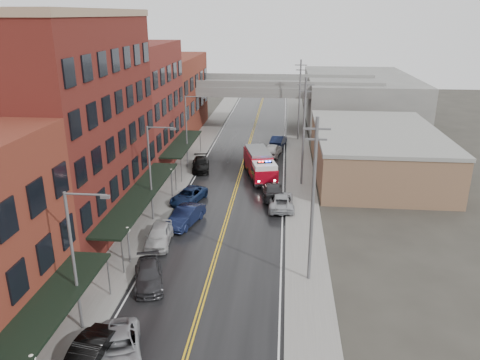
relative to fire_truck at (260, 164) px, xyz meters
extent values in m
cube|color=black|center=(-2.40, -7.23, -1.63)|extent=(11.00, 160.00, 0.02)
cube|color=slate|center=(-9.70, -7.23, -1.56)|extent=(3.00, 160.00, 0.15)
cube|color=slate|center=(4.90, -7.23, -1.56)|extent=(3.00, 160.00, 0.15)
cube|color=gray|center=(-8.05, -7.23, -1.56)|extent=(0.30, 160.00, 0.15)
cube|color=gray|center=(3.25, -7.23, -1.56)|extent=(0.30, 160.00, 0.15)
cube|color=#5B1B18|center=(-15.70, -14.23, 7.36)|extent=(9.00, 20.00, 18.00)
cube|color=maroon|center=(-15.70, 3.27, 5.86)|extent=(9.00, 15.00, 15.00)
cube|color=maroon|center=(-15.70, 20.77, 4.36)|extent=(9.00, 20.00, 12.00)
cube|color=brown|center=(13.60, 2.77, 0.86)|extent=(14.00, 22.00, 5.00)
cube|color=slate|center=(15.60, 32.77, 2.36)|extent=(18.00, 30.00, 8.00)
cube|color=black|center=(-9.90, -33.23, 1.36)|extent=(2.60, 16.00, 0.18)
cylinder|color=slate|center=(-8.75, -25.63, -0.14)|extent=(0.10, 0.10, 3.00)
cube|color=black|center=(-9.90, -14.23, 1.36)|extent=(2.60, 18.00, 0.18)
cylinder|color=slate|center=(-8.75, -22.83, -0.14)|extent=(0.10, 0.10, 3.00)
cylinder|color=slate|center=(-8.75, -5.63, -0.14)|extent=(0.10, 0.10, 3.00)
cube|color=black|center=(-9.90, 3.27, 1.36)|extent=(2.60, 13.00, 0.18)
cylinder|color=slate|center=(-8.75, -2.83, -0.14)|extent=(0.10, 0.10, 3.00)
cylinder|color=slate|center=(-8.75, 9.37, -0.14)|extent=(0.10, 0.10, 3.00)
sphere|color=silver|center=(-8.80, -35.23, 1.26)|extent=(0.44, 0.44, 0.44)
cylinder|color=#59595B|center=(-8.80, -21.23, -0.24)|extent=(0.14, 0.14, 2.80)
sphere|color=silver|center=(-8.80, -21.23, 1.26)|extent=(0.44, 0.44, 0.44)
cylinder|color=#59595B|center=(-8.80, -7.23, -0.24)|extent=(0.14, 0.14, 2.80)
sphere|color=silver|center=(-8.80, -7.23, 1.26)|extent=(0.44, 0.44, 0.44)
cylinder|color=#59595B|center=(-9.20, -29.23, 2.86)|extent=(0.18, 0.18, 9.00)
cylinder|color=#59595B|center=(-8.00, -29.23, 7.26)|extent=(2.40, 0.12, 0.12)
cube|color=#59595B|center=(-6.90, -29.23, 7.16)|extent=(0.50, 0.22, 0.18)
cylinder|color=#59595B|center=(-9.20, -13.23, 2.86)|extent=(0.18, 0.18, 9.00)
cylinder|color=#59595B|center=(-8.00, -13.23, 7.26)|extent=(2.40, 0.12, 0.12)
cube|color=#59595B|center=(-6.90, -13.23, 7.16)|extent=(0.50, 0.22, 0.18)
cylinder|color=#59595B|center=(-9.20, 2.77, 2.86)|extent=(0.18, 0.18, 9.00)
cylinder|color=#59595B|center=(-8.00, 2.77, 7.26)|extent=(2.40, 0.12, 0.12)
cube|color=#59595B|center=(-6.90, 2.77, 7.16)|extent=(0.50, 0.22, 0.18)
cylinder|color=#59595B|center=(4.80, -22.23, 4.36)|extent=(0.24, 0.24, 12.00)
cube|color=#59595B|center=(4.80, -22.23, 9.56)|extent=(1.80, 0.12, 0.12)
cube|color=#59595B|center=(4.80, -22.23, 8.86)|extent=(1.40, 0.12, 0.12)
cylinder|color=#59595B|center=(4.80, -2.23, 4.36)|extent=(0.24, 0.24, 12.00)
cube|color=#59595B|center=(4.80, -2.23, 9.56)|extent=(1.80, 0.12, 0.12)
cube|color=#59595B|center=(4.80, -2.23, 8.86)|extent=(1.40, 0.12, 0.12)
cylinder|color=#59595B|center=(4.80, 17.77, 4.36)|extent=(0.24, 0.24, 12.00)
cube|color=#59595B|center=(4.80, 17.77, 9.56)|extent=(1.80, 0.12, 0.12)
cube|color=#59595B|center=(4.80, 17.77, 8.86)|extent=(1.40, 0.12, 0.12)
cube|color=slate|center=(-2.40, 24.77, 5.11)|extent=(40.00, 10.00, 1.50)
cube|color=slate|center=(-13.40, 24.77, 1.36)|extent=(1.60, 8.00, 6.00)
cube|color=slate|center=(8.60, 24.77, 1.36)|extent=(1.60, 8.00, 6.00)
cube|color=#9B0717|center=(-0.31, 1.27, -0.02)|extent=(3.90, 6.18, 2.19)
cube|color=#9B0717|center=(0.66, -2.67, -0.33)|extent=(3.18, 3.25, 1.56)
cube|color=silver|center=(0.66, -2.67, 0.71)|extent=(3.00, 3.02, 0.52)
cube|color=black|center=(0.61, -2.47, -0.02)|extent=(2.95, 2.25, 0.83)
cube|color=slate|center=(-0.31, 1.27, 1.23)|extent=(3.55, 5.72, 0.31)
cube|color=black|center=(0.66, -2.67, 1.05)|extent=(1.69, 0.68, 0.15)
sphere|color=#FF0C0C|center=(0.11, -2.81, 1.13)|extent=(0.21, 0.21, 0.21)
sphere|color=#1933FF|center=(1.22, -2.54, 1.13)|extent=(0.21, 0.21, 0.21)
cylinder|color=black|center=(-0.42, -3.05, -1.12)|extent=(1.10, 0.60, 1.04)
cylinder|color=black|center=(1.80, -2.50, -1.12)|extent=(1.10, 0.60, 1.04)
cylinder|color=black|center=(-1.30, 0.49, -1.12)|extent=(1.10, 0.60, 1.04)
cylinder|color=black|center=(0.92, 1.04, -1.12)|extent=(1.10, 0.60, 1.04)
cylinder|color=black|center=(-1.93, 3.01, -1.12)|extent=(1.10, 0.60, 1.04)
cylinder|color=black|center=(0.30, 3.56, -1.12)|extent=(1.10, 0.60, 1.04)
imported|color=black|center=(-7.40, -32.53, -0.82)|extent=(2.27, 5.11, 1.63)
imported|color=gray|center=(-6.01, -31.43, -0.95)|extent=(3.77, 5.42, 1.37)
imported|color=#2A292C|center=(-6.55, -23.88, -0.94)|extent=(3.24, 5.17, 1.40)
imported|color=#B2B2B2|center=(-7.40, -17.77, -0.81)|extent=(2.36, 5.00, 1.65)
imported|color=black|center=(-6.00, -13.77, -0.80)|extent=(3.07, 5.34, 1.66)
imported|color=#132347|center=(-6.80, -8.43, -0.94)|extent=(3.61, 5.48, 1.40)
imported|color=black|center=(-7.40, 1.97, -0.90)|extent=(2.85, 5.34, 1.47)
imported|color=#9DA1A5|center=(2.60, -9.03, -0.90)|extent=(2.68, 5.43, 1.48)
imported|color=#28282B|center=(1.69, -6.33, -0.85)|extent=(2.68, 5.57, 1.56)
imported|color=silver|center=(1.20, 8.97, -0.80)|extent=(2.80, 5.20, 1.68)
imported|color=black|center=(1.92, 14.06, -0.83)|extent=(2.56, 5.11, 1.61)
camera|label=1|loc=(2.71, -52.07, 16.57)|focal=35.00mm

